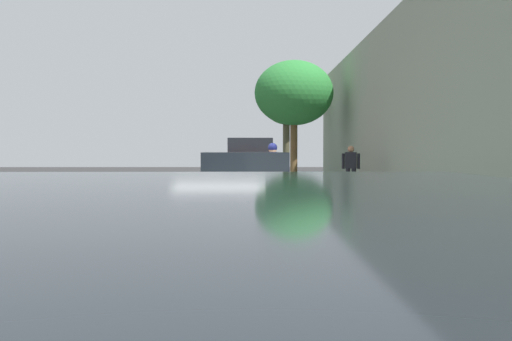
# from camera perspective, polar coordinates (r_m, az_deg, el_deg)

# --- Properties ---
(ground) EXTENTS (74.64, 74.64, 0.00)m
(ground) POSITION_cam_1_polar(r_m,az_deg,el_deg) (16.99, -3.37, -3.36)
(ground) COLOR #292929
(sidewalk) EXTENTS (3.62, 46.65, 0.13)m
(sidewalk) POSITION_cam_1_polar(r_m,az_deg,el_deg) (17.18, 8.84, -3.10)
(sidewalk) COLOR #95A5A6
(sidewalk) RESTS_ON ground
(curb_edge) EXTENTS (0.16, 46.65, 0.13)m
(curb_edge) POSITION_cam_1_polar(r_m,az_deg,el_deg) (16.99, 2.52, -3.14)
(curb_edge) COLOR gray
(curb_edge) RESTS_ON ground
(lane_stripe_centre) EXTENTS (0.14, 44.20, 0.01)m
(lane_stripe_centre) POSITION_cam_1_polar(r_m,az_deg,el_deg) (16.24, -14.52, -3.66)
(lane_stripe_centre) COLOR white
(lane_stripe_centre) RESTS_ON ground
(lane_stripe_bike_edge) EXTENTS (0.12, 46.65, 0.01)m
(lane_stripe_bike_edge) POSITION_cam_1_polar(r_m,az_deg,el_deg) (16.98, -2.45, -3.35)
(lane_stripe_bike_edge) COLOR white
(lane_stripe_bike_edge) RESTS_ON ground
(building_facade) EXTENTS (0.50, 46.65, 6.07)m
(building_facade) POSITION_cam_1_polar(r_m,az_deg,el_deg) (17.62, 15.57, 6.64)
(building_facade) COLOR gray
(building_facade) RESTS_ON ground
(parked_sedan_white_second) EXTENTS (1.98, 4.47, 1.52)m
(parked_sedan_white_second) POSITION_cam_1_polar(r_m,az_deg,el_deg) (11.96, -1.13, -2.00)
(parked_sedan_white_second) COLOR white
(parked_sedan_white_second) RESTS_ON ground
(parked_suv_red_mid) EXTENTS (2.14, 4.78, 1.99)m
(parked_suv_red_mid) POSITION_cam_1_polar(r_m,az_deg,el_deg) (24.61, -0.67, 0.69)
(parked_suv_red_mid) COLOR maroon
(parked_suv_red_mid) RESTS_ON ground
(parked_suv_dark_blue_far) EXTENTS (2.03, 4.73, 1.99)m
(parked_suv_dark_blue_far) POSITION_cam_1_polar(r_m,az_deg,el_deg) (34.99, -0.69, 1.07)
(parked_suv_dark_blue_far) COLOR navy
(parked_suv_dark_blue_far) RESTS_ON ground
(bicycle_at_curb) EXTENTS (1.30, 1.26, 0.78)m
(bicycle_at_curb) POSITION_cam_1_polar(r_m,az_deg,el_deg) (18.30, 0.85, -1.77)
(bicycle_at_curb) COLOR black
(bicycle_at_curb) RESTS_ON ground
(cyclist_with_backpack) EXTENTS (0.55, 0.54, 1.75)m
(cyclist_with_backpack) POSITION_cam_1_polar(r_m,az_deg,el_deg) (17.84, 1.58, 0.34)
(cyclist_with_backpack) COLOR #C6B284
(cyclist_with_backpack) RESTS_ON ground
(street_tree_near_cyclist) EXTENTS (3.79, 3.79, 5.70)m
(street_tree_near_cyclist) POSITION_cam_1_polar(r_m,az_deg,el_deg) (30.42, 3.47, 7.02)
(street_tree_near_cyclist) COLOR brown
(street_tree_near_cyclist) RESTS_ON sidewalk
(street_tree_mid_block) EXTENTS (2.86, 2.86, 5.65)m
(street_tree_mid_block) POSITION_cam_1_polar(r_m,az_deg,el_deg) (37.17, 2.77, 6.23)
(street_tree_mid_block) COLOR brown
(street_tree_mid_block) RESTS_ON sidewalk
(pedestrian_on_phone) EXTENTS (0.60, 0.32, 1.55)m
(pedestrian_on_phone) POSITION_cam_1_polar(r_m,az_deg,el_deg) (21.56, 8.61, 0.43)
(pedestrian_on_phone) COLOR black
(pedestrian_on_phone) RESTS_ON sidewalk
(fire_hydrant) EXTENTS (0.22, 0.22, 0.84)m
(fire_hydrant) POSITION_cam_1_polar(r_m,az_deg,el_deg) (16.45, 4.11, -1.59)
(fire_hydrant) COLOR red
(fire_hydrant) RESTS_ON sidewalk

